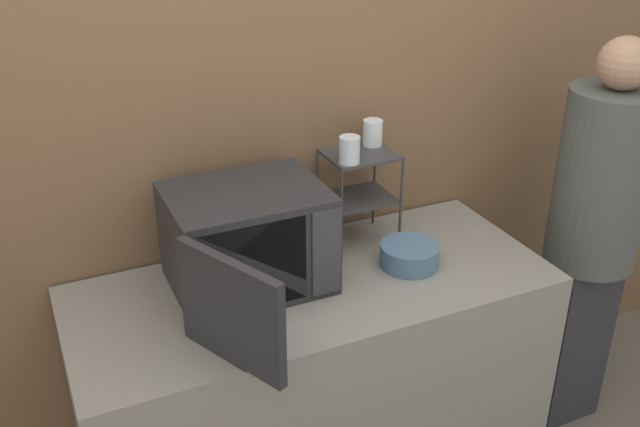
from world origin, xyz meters
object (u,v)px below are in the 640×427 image
(dish_rack, at_px, (359,179))
(person, at_px, (594,224))
(microwave, at_px, (247,242))
(glass_front_left, at_px, (350,150))
(bowl, at_px, (409,255))
(glass_back_right, at_px, (373,133))

(dish_rack, xyz_separation_m, person, (0.88, -0.28, -0.24))
(microwave, bearing_deg, glass_front_left, 10.28)
(bowl, bearing_deg, glass_front_left, 130.96)
(glass_front_left, xyz_separation_m, person, (0.95, -0.22, -0.38))
(glass_back_right, xyz_separation_m, bowl, (0.00, -0.29, -0.36))
(glass_front_left, distance_m, glass_back_right, 0.19)
(microwave, bearing_deg, bowl, -10.45)
(bowl, bearing_deg, microwave, 169.55)
(dish_rack, xyz_separation_m, glass_front_left, (-0.07, -0.06, 0.15))
(glass_front_left, distance_m, person, 1.05)
(person, bearing_deg, glass_back_right, 157.14)
(glass_front_left, height_order, bowl, glass_front_left)
(microwave, distance_m, dish_rack, 0.50)
(dish_rack, relative_size, person, 0.21)
(bowl, xyz_separation_m, person, (0.80, -0.05, -0.03))
(dish_rack, distance_m, glass_back_right, 0.17)
(dish_rack, xyz_separation_m, bowl, (0.08, -0.24, -0.21))
(microwave, relative_size, dish_rack, 2.16)
(dish_rack, distance_m, person, 0.95)
(glass_front_left, bearing_deg, microwave, -169.72)
(microwave, relative_size, bowl, 3.66)
(microwave, relative_size, glass_back_right, 8.07)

